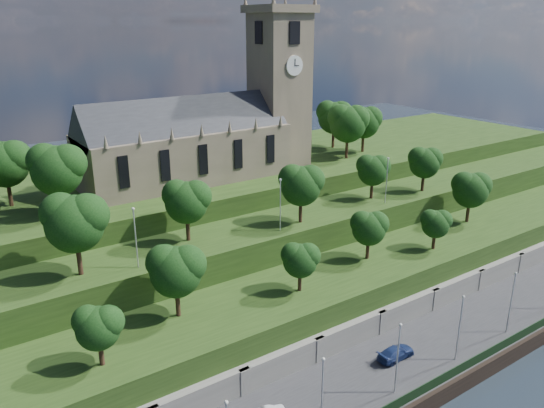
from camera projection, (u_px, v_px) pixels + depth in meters
promenade at (383, 376)px, 59.54m from camera, size 160.00×12.00×2.00m
quay_wall at (426, 405)px, 54.80m from camera, size 160.00×0.50×2.20m
fence at (422, 390)px, 54.81m from camera, size 160.00×0.10×1.20m
retaining_wall at (347, 339)px, 63.69m from camera, size 160.00×2.10×5.00m
embankment_lower at (316, 307)px, 67.89m from camera, size 160.00×12.00×8.00m
embankment_upper at (268, 263)px, 75.79m from camera, size 160.00×10.00×12.00m
hilltop at (200, 212)px, 91.63m from camera, size 160.00×32.00×15.00m
church at (211, 129)px, 84.02m from camera, size 38.60×12.35×27.60m
trees_lower at (338, 234)px, 67.54m from camera, size 66.06×8.89×8.40m
trees_upper at (257, 189)px, 70.08m from camera, size 61.87×8.51×9.51m
trees_hilltop at (220, 138)px, 83.34m from camera, size 73.50×16.29×9.82m
lamp_posts_promenade at (398, 353)px, 53.86m from camera, size 60.36×0.36×8.26m
lamp_posts_upper at (280, 201)px, 70.11m from camera, size 40.36×0.36×7.31m
car_right at (396, 353)px, 60.77m from camera, size 4.99×2.12×1.43m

